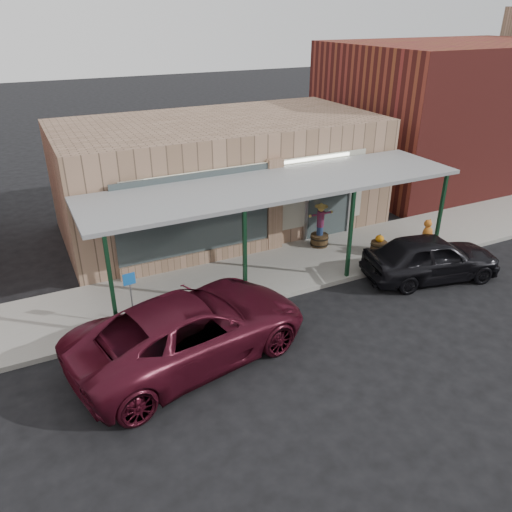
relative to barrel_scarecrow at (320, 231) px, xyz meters
name	(u,v)px	position (x,y,z in m)	size (l,w,h in m)	color
ground	(338,328)	(-2.26, -4.50, -0.70)	(120.00, 120.00, 0.00)	black
sidewalk	(276,270)	(-2.26, -0.90, -0.63)	(40.00, 3.20, 0.15)	gray
storefront	(221,175)	(-2.26, 3.66, 1.39)	(12.00, 6.25, 4.20)	#98755D
awning	(278,186)	(-2.26, -0.94, 2.31)	(12.00, 3.00, 3.04)	gray
block_buildings_near	(256,122)	(-0.26, 4.70, 3.06)	(61.00, 8.00, 8.00)	maroon
barrel_scarecrow	(320,231)	(0.00, 0.00, 0.00)	(0.99, 0.75, 1.64)	#49371D
barrel_pumpkin	(379,245)	(1.60, -1.37, -0.32)	(0.73, 0.73, 0.67)	#49371D
handicap_sign	(131,292)	(-7.26, -2.10, 0.46)	(0.33, 0.05, 1.58)	gray
parked_sedan	(431,257)	(2.00, -3.41, 0.04)	(4.64, 2.63, 1.62)	black
car_maroon	(191,329)	(-6.26, -3.92, 0.13)	(2.77, 6.01, 1.67)	#460E1C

